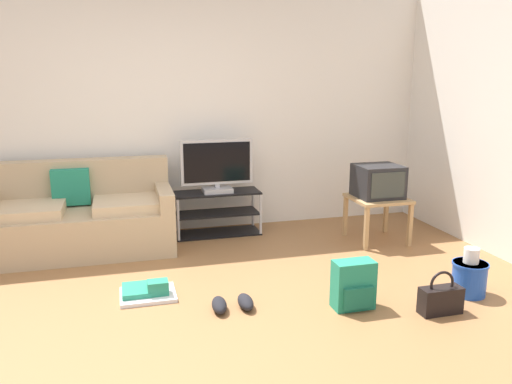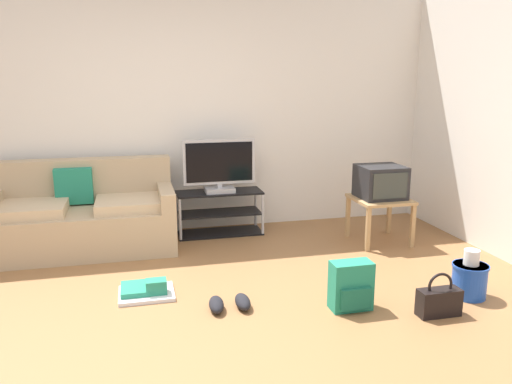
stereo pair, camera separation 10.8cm
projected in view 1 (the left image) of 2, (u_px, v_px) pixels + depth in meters
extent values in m
cube|color=olive|center=(196.00, 334.00, 3.44)|extent=(9.00, 9.80, 0.02)
cube|color=silver|center=(159.00, 108.00, 5.44)|extent=(9.00, 0.10, 2.70)
cube|color=silver|center=(507.00, 114.00, 4.70)|extent=(0.10, 3.60, 2.70)
cube|color=tan|center=(81.00, 231.00, 4.96)|extent=(1.76, 0.84, 0.42)
cube|color=tan|center=(80.00, 181.00, 5.16)|extent=(1.76, 0.20, 0.45)
cube|color=tan|center=(164.00, 196.00, 5.09)|extent=(0.14, 0.84, 0.19)
cube|color=#CBAF89|center=(24.00, 211.00, 4.72)|extent=(0.70, 0.58, 0.10)
cube|color=#CBAF89|center=(131.00, 204.00, 4.97)|extent=(0.70, 0.58, 0.10)
cube|color=#238466|center=(71.00, 187.00, 5.03)|extent=(0.36, 0.14, 0.37)
cube|color=black|center=(217.00, 193.00, 5.47)|extent=(0.92, 0.36, 0.02)
cube|color=black|center=(217.00, 213.00, 5.52)|extent=(0.88, 0.35, 0.02)
cube|color=black|center=(218.00, 233.00, 5.57)|extent=(0.92, 0.36, 0.02)
cylinder|color=#B7B7BC|center=(178.00, 220.00, 5.25)|extent=(0.03, 0.03, 0.47)
cylinder|color=#B7B7BC|center=(261.00, 214.00, 5.47)|extent=(0.03, 0.03, 0.47)
cylinder|color=#B7B7BC|center=(175.00, 212.00, 5.56)|extent=(0.03, 0.03, 0.47)
cylinder|color=#B7B7BC|center=(253.00, 207.00, 5.79)|extent=(0.03, 0.03, 0.47)
cube|color=#B2B2B7|center=(217.00, 190.00, 5.44)|extent=(0.31, 0.22, 0.05)
cube|color=#B2B2B7|center=(217.00, 186.00, 5.43)|extent=(0.05, 0.04, 0.04)
cube|color=#B2B2B7|center=(217.00, 162.00, 5.37)|extent=(0.77, 0.04, 0.48)
cube|color=black|center=(217.00, 162.00, 5.35)|extent=(0.71, 0.01, 0.42)
cube|color=tan|center=(378.00, 199.00, 5.24)|extent=(0.55, 0.55, 0.03)
cube|color=tan|center=(366.00, 229.00, 5.01)|extent=(0.04, 0.04, 0.44)
cube|color=tan|center=(410.00, 225.00, 5.13)|extent=(0.04, 0.04, 0.44)
cube|color=tan|center=(345.00, 216.00, 5.46)|extent=(0.04, 0.04, 0.44)
cube|color=tan|center=(386.00, 213.00, 5.59)|extent=(0.04, 0.04, 0.44)
cube|color=#232326|center=(378.00, 181.00, 5.22)|extent=(0.45, 0.40, 0.33)
cube|color=#333833|center=(388.00, 185.00, 5.03)|extent=(0.37, 0.01, 0.26)
cube|color=#238466|center=(353.00, 284.00, 3.76)|extent=(0.30, 0.16, 0.37)
cube|color=#1A634C|center=(359.00, 298.00, 3.69)|extent=(0.23, 0.04, 0.16)
cylinder|color=#1A634C|center=(337.00, 278.00, 3.83)|extent=(0.04, 0.04, 0.29)
cylinder|color=#1A634C|center=(358.00, 276.00, 3.88)|extent=(0.04, 0.04, 0.29)
cube|color=black|center=(440.00, 300.00, 3.69)|extent=(0.31, 0.12, 0.20)
torus|color=black|center=(442.00, 284.00, 3.66)|extent=(0.19, 0.02, 0.19)
cylinder|color=blue|center=(469.00, 279.00, 4.00)|extent=(0.26, 0.26, 0.26)
cylinder|color=blue|center=(471.00, 264.00, 3.98)|extent=(0.28, 0.28, 0.02)
cylinder|color=white|center=(471.00, 257.00, 3.96)|extent=(0.12, 0.12, 0.14)
ellipsoid|color=black|center=(219.00, 305.00, 3.74)|extent=(0.13, 0.26, 0.09)
ellipsoid|color=black|center=(246.00, 302.00, 3.79)|extent=(0.11, 0.25, 0.09)
cube|color=silver|center=(148.00, 295.00, 3.99)|extent=(0.43, 0.35, 0.03)
cube|color=#238466|center=(158.00, 287.00, 3.95)|extent=(0.16, 0.12, 0.11)
cube|color=#238466|center=(136.00, 290.00, 3.99)|extent=(0.22, 0.28, 0.04)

